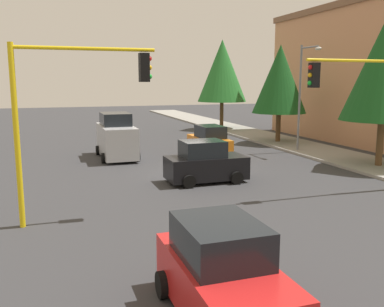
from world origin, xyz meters
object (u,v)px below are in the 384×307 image
car_black (205,163)px  street_lamp_curbside (303,87)px  traffic_signal_near_right (73,98)px  car_red (222,276)px  car_orange (209,142)px  delivery_van_silver (116,137)px  tree_roadside_far (222,71)px  tree_roadside_mid (280,79)px  traffic_signal_near_left (362,98)px

car_black → street_lamp_curbside: bearing=122.4°
traffic_signal_near_right → car_red: traffic_signal_near_right is taller
car_orange → car_red: same height
delivery_van_silver → car_red: bearing=-2.3°
tree_roadside_far → delivery_van_silver: size_ratio=1.79×
car_orange → street_lamp_curbside: bearing=83.4°
tree_roadside_mid → car_red: bearing=-32.5°
traffic_signal_near_left → tree_roadside_far: tree_roadside_far is taller
delivery_van_silver → street_lamp_curbside: bearing=79.9°
car_orange → car_red: (17.39, -6.38, 0.00)m
delivery_van_silver → car_orange: (1.38, 5.61, -0.39)m
car_black → car_orange: bearing=157.5°
traffic_signal_near_right → car_black: size_ratio=1.58×
delivery_van_silver → car_black: delivery_van_silver is taller
traffic_signal_near_right → delivery_van_silver: (-11.71, 3.10, -2.87)m
traffic_signal_near_left → delivery_van_silver: (-11.71, -8.33, -2.73)m
traffic_signal_near_left → car_black: bearing=-126.8°
street_lamp_curbside → traffic_signal_near_right: bearing=-57.2°
street_lamp_curbside → delivery_van_silver: 12.40m
traffic_signal_near_right → delivery_van_silver: size_ratio=1.23×
traffic_signal_near_left → car_red: 11.93m
delivery_van_silver → car_black: size_ratio=1.29×
traffic_signal_near_left → traffic_signal_near_right: bearing=-90.0°
tree_roadside_far → car_red: bearing=-22.6°
traffic_signal_near_right → street_lamp_curbside: bearing=122.8°
traffic_signal_near_left → tree_roadside_far: size_ratio=0.66×
tree_roadside_far → car_black: bearing=-24.6°
tree_roadside_mid → delivery_van_silver: size_ratio=1.54×
delivery_van_silver → car_black: 8.28m
traffic_signal_near_left → car_red: bearing=-52.2°
traffic_signal_near_right → car_black: bearing=123.3°
tree_roadside_mid → delivery_van_silver: 13.32m
traffic_signal_near_right → tree_roadside_far: bearing=147.6°
tree_roadside_mid → car_red: tree_roadside_mid is taller
traffic_signal_near_right → car_orange: size_ratio=1.45×
traffic_signal_near_right → car_orange: traffic_signal_near_right is taller
tree_roadside_mid → delivery_van_silver: bearing=-79.7°
traffic_signal_near_left → car_orange: size_ratio=1.39×
delivery_van_silver → traffic_signal_near_right: bearing=-14.8°
car_red → delivery_van_silver: bearing=177.7°
street_lamp_curbside → delivery_van_silver: street_lamp_curbside is taller
street_lamp_curbside → car_black: street_lamp_curbside is taller
traffic_signal_near_right → delivery_van_silver: bearing=165.2°
traffic_signal_near_left → car_red: (7.06, -9.09, -3.11)m
traffic_signal_near_right → tree_roadside_far: (-24.00, 15.23, 1.50)m
traffic_signal_near_right → delivery_van_silver: traffic_signal_near_right is taller
traffic_signal_near_right → car_orange: (-10.33, 8.71, -3.26)m
tree_roadside_far → car_black: size_ratio=2.31×
traffic_signal_near_right → traffic_signal_near_left: 11.43m
traffic_signal_near_right → car_orange: bearing=139.9°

